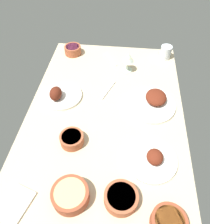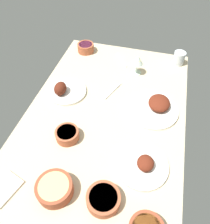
% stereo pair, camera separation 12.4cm
% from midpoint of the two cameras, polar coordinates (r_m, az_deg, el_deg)
% --- Properties ---
extents(dining_table, '(1.40, 0.90, 0.04)m').
position_cam_midpoint_polar(dining_table, '(1.27, 2.79, -1.34)').
color(dining_table, '#C6B28E').
rests_on(dining_table, ground).
extents(plate_near_viewer, '(0.24, 0.24, 0.09)m').
position_cam_midpoint_polar(plate_near_viewer, '(1.37, -7.95, 5.48)').
color(plate_near_viewer, silver).
rests_on(plate_near_viewer, dining_table).
extents(plate_center_main, '(0.25, 0.25, 0.07)m').
position_cam_midpoint_polar(plate_center_main, '(1.08, 13.19, -13.49)').
color(plate_center_main, silver).
rests_on(plate_center_main, dining_table).
extents(plate_far_side, '(0.30, 0.30, 0.07)m').
position_cam_midpoint_polar(plate_far_side, '(1.31, 15.64, 1.15)').
color(plate_far_side, silver).
rests_on(plate_far_side, dining_table).
extents(bowl_pasta, '(0.16, 0.16, 0.06)m').
position_cam_midpoint_polar(bowl_pasta, '(1.00, -9.42, -19.32)').
color(bowl_pasta, brown).
rests_on(bowl_pasta, dining_table).
extents(bowl_cream, '(0.15, 0.15, 0.05)m').
position_cam_midpoint_polar(bowl_cream, '(0.98, 3.43, -21.95)').
color(bowl_cream, '#A35133').
rests_on(bowl_cream, dining_table).
extents(bowl_sauce, '(0.12, 0.12, 0.05)m').
position_cam_midpoint_polar(bowl_sauce, '(1.14, -6.80, -6.00)').
color(bowl_sauce, '#A35133').
rests_on(bowl_sauce, dining_table).
extents(bowl_onions, '(0.12, 0.12, 0.06)m').
position_cam_midpoint_polar(bowl_onions, '(1.71, -2.92, 16.39)').
color(bowl_onions, '#A35133').
rests_on(bowl_onions, dining_table).
extents(wine_glass, '(0.08, 0.08, 0.14)m').
position_cam_midpoint_polar(wine_glass, '(1.49, 10.96, 12.87)').
color(wine_glass, silver).
rests_on(wine_glass, dining_table).
extents(water_tumbler, '(0.08, 0.08, 0.09)m').
position_cam_midpoint_polar(water_tumbler, '(1.68, 20.79, 12.91)').
color(water_tumbler, silver).
rests_on(water_tumbler, dining_table).
extents(folded_napkin, '(0.17, 0.14, 0.01)m').
position_cam_midpoint_polar(folded_napkin, '(1.09, -21.79, -18.33)').
color(folded_napkin, white).
rests_on(folded_napkin, dining_table).
extents(fork_loose, '(0.17, 0.07, 0.01)m').
position_cam_midpoint_polar(fork_loose, '(1.39, 4.61, 5.40)').
color(fork_loose, silver).
rests_on(fork_loose, dining_table).
extents(spoon_loose, '(0.15, 0.10, 0.01)m').
position_cam_midpoint_polar(spoon_loose, '(1.64, 6.68, 13.27)').
color(spoon_loose, silver).
rests_on(spoon_loose, dining_table).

